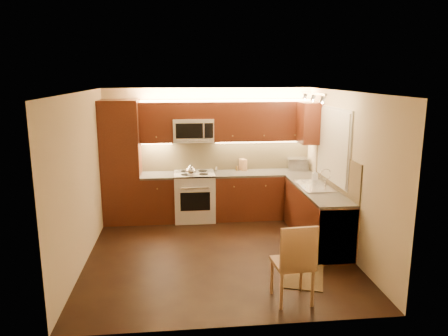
{
  "coord_description": "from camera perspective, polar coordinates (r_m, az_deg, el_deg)",
  "views": [
    {
      "loc": [
        -0.57,
        -6.2,
        2.74
      ],
      "look_at": [
        0.15,
        0.55,
        1.25
      ],
      "focal_mm": 34.1,
      "sensor_mm": 36.0,
      "label": 1
    }
  ],
  "objects": [
    {
      "name": "floor",
      "position": [
        6.81,
        -0.78,
        -11.37
      ],
      "size": [
        4.0,
        4.0,
        0.01
      ],
      "primitive_type": "cube",
      "color": "black",
      "rests_on": "ground"
    },
    {
      "name": "knife_block",
      "position": [
        8.37,
        2.56,
        0.45
      ],
      "size": [
        0.15,
        0.19,
        0.22
      ],
      "primitive_type": "cube",
      "rotation": [
        0.0,
        0.0,
        0.36
      ],
      "color": "#B0814F",
      "rests_on": "counter_back_right"
    },
    {
      "name": "backsplash_right",
      "position": [
        7.25,
        14.75,
        -0.31
      ],
      "size": [
        0.02,
        2.0,
        0.6
      ],
      "primitive_type": "cube",
      "color": "tan",
      "rests_on": "wall_right"
    },
    {
      "name": "faucet",
      "position": [
        7.38,
        13.48,
        -1.21
      ],
      "size": [
        0.2,
        0.04,
        0.3
      ],
      "primitive_type": null,
      "color": "silver",
      "rests_on": "counter_right"
    },
    {
      "name": "stove",
      "position": [
        8.21,
        -3.97,
        -3.79
      ],
      "size": [
        0.76,
        0.65,
        0.92
      ],
      "primitive_type": null,
      "color": "silver",
      "rests_on": "floor"
    },
    {
      "name": "sink",
      "position": [
        7.34,
        12.13,
        -1.82
      ],
      "size": [
        0.52,
        0.86,
        0.15
      ],
      "primitive_type": null,
      "color": "silver",
      "rests_on": "counter_right"
    },
    {
      "name": "counter_right",
      "position": [
        7.23,
        12.46,
        -2.84
      ],
      "size": [
        0.6,
        2.0,
        0.04
      ],
      "primitive_type": "cube",
      "color": "#34312F",
      "rests_on": "base_cab_right"
    },
    {
      "name": "counter_back_left",
      "position": [
        8.13,
        -8.88,
        -1.0
      ],
      "size": [
        0.62,
        0.6,
        0.04
      ],
      "primitive_type": "cube",
      "color": "#34312F",
      "rests_on": "base_cab_back_left"
    },
    {
      "name": "wall_front",
      "position": [
        4.5,
        1.55,
        -6.99
      ],
      "size": [
        4.0,
        0.01,
        2.5
      ],
      "primitive_type": "cube",
      "color": "beige",
      "rests_on": "ground"
    },
    {
      "name": "spice_jar_c",
      "position": [
        8.39,
        1.84,
        0.06
      ],
      "size": [
        0.06,
        0.06,
        0.1
      ],
      "primitive_type": "cylinder",
      "rotation": [
        0.0,
        0.0,
        -0.26
      ],
      "color": "silver",
      "rests_on": "counter_back_right"
    },
    {
      "name": "upper_cab_back_right",
      "position": [
        8.24,
        5.26,
        6.29
      ],
      "size": [
        1.92,
        0.35,
        0.75
      ],
      "primitive_type": "cube",
      "color": "#451B0E",
      "rests_on": "wall_back"
    },
    {
      "name": "soap_bottle",
      "position": [
        7.73,
        12.08,
        -0.92
      ],
      "size": [
        0.1,
        0.1,
        0.2
      ],
      "primitive_type": "imported",
      "rotation": [
        0.0,
        0.0,
        -0.11
      ],
      "color": "silver",
      "rests_on": "counter_right"
    },
    {
      "name": "ceiling",
      "position": [
        6.24,
        -0.85,
        10.16
      ],
      "size": [
        4.0,
        4.0,
        0.01
      ],
      "primitive_type": "cube",
      "color": "beige",
      "rests_on": "ground"
    },
    {
      "name": "spice_jar_a",
      "position": [
        8.28,
        -1.02,
        -0.13
      ],
      "size": [
        0.05,
        0.05,
        0.1
      ],
      "primitive_type": "cylinder",
      "rotation": [
        0.0,
        0.0,
        -0.27
      ],
      "color": "silver",
      "rests_on": "counter_back_right"
    },
    {
      "name": "upper_cab_right_corner",
      "position": [
        8.02,
        11.39,
        5.94
      ],
      "size": [
        0.35,
        0.5,
        0.75
      ],
      "primitive_type": "cube",
      "color": "#451B0E",
      "rests_on": "wall_right"
    },
    {
      "name": "wall_left",
      "position": [
        6.54,
        -18.55,
        -1.46
      ],
      "size": [
        0.01,
        4.0,
        2.5
      ],
      "primitive_type": "cube",
      "color": "beige",
      "rests_on": "ground"
    },
    {
      "name": "window_frame",
      "position": [
        7.31,
        14.47,
        3.01
      ],
      "size": [
        0.03,
        1.44,
        1.24
      ],
      "primitive_type": "cube",
      "color": "silver",
      "rests_on": "wall_right"
    },
    {
      "name": "dining_chair",
      "position": [
        5.38,
        9.16,
        -12.25
      ],
      "size": [
        0.49,
        0.49,
        1.03
      ],
      "primitive_type": null,
      "rotation": [
        0.0,
        0.0,
        0.08
      ],
      "color": "#B0814F",
      "rests_on": "floor"
    },
    {
      "name": "rug",
      "position": [
        6.2,
        10.52,
        -14.02
      ],
      "size": [
        0.79,
        0.96,
        0.01
      ],
      "primitive_type": "cube",
      "rotation": [
        0.0,
        0.0,
        -0.33
      ],
      "color": "black",
      "rests_on": "floor"
    },
    {
      "name": "kettle",
      "position": [
        7.86,
        -4.49,
        -0.22
      ],
      "size": [
        0.22,
        0.22,
        0.22
      ],
      "primitive_type": null,
      "rotation": [
        0.0,
        0.0,
        0.18
      ],
      "color": "silver",
      "rests_on": "stove"
    },
    {
      "name": "spice_jar_b",
      "position": [
        8.35,
        1.72,
        -0.03
      ],
      "size": [
        0.05,
        0.05,
        0.1
      ],
      "primitive_type": "cylinder",
      "rotation": [
        0.0,
        0.0,
        -0.27
      ],
      "color": "brown",
      "rests_on": "counter_back_right"
    },
    {
      "name": "wall_right",
      "position": [
        6.88,
        16.01,
        -0.63
      ],
      "size": [
        0.01,
        4.0,
        2.5
      ],
      "primitive_type": "cube",
      "color": "beige",
      "rests_on": "ground"
    },
    {
      "name": "base_cab_back_left",
      "position": [
        8.25,
        -8.78,
        -4.04
      ],
      "size": [
        0.62,
        0.6,
        0.86
      ],
      "primitive_type": "cube",
      "color": "#451B0E",
      "rests_on": "floor"
    },
    {
      "name": "base_cab_right",
      "position": [
        7.36,
        12.29,
        -6.23
      ],
      "size": [
        0.6,
        2.0,
        0.86
      ],
      "primitive_type": "cube",
      "color": "#451B0E",
      "rests_on": "floor"
    },
    {
      "name": "upper_cab_bridge",
      "position": [
        8.06,
        -4.18,
        7.75
      ],
      "size": [
        0.76,
        0.35,
        0.31
      ],
      "primitive_type": "cube",
      "color": "#451B0E",
      "rests_on": "wall_back"
    },
    {
      "name": "upper_cab_back_left",
      "position": [
        8.09,
        -9.08,
        6.08
      ],
      "size": [
        0.62,
        0.35,
        0.75
      ],
      "primitive_type": "cube",
      "color": "#451B0E",
      "rests_on": "wall_back"
    },
    {
      "name": "backsplash_back",
      "position": [
        8.39,
        0.32,
        1.8
      ],
      "size": [
        3.3,
        0.02,
        0.6
      ],
      "primitive_type": "cube",
      "color": "tan",
      "rests_on": "wall_back"
    },
    {
      "name": "toaster_oven",
      "position": [
        8.54,
        9.81,
        0.55
      ],
      "size": [
        0.42,
        0.34,
        0.24
      ],
      "primitive_type": "cube",
      "rotation": [
        0.0,
        0.0,
        -0.11
      ],
      "color": "silver",
      "rests_on": "counter_back_right"
    },
    {
      "name": "pantry",
      "position": [
        8.14,
        -13.59,
        0.75
      ],
      "size": [
        0.7,
        0.6,
        2.3
      ],
      "primitive_type": "cube",
      "color": "#451B0E",
      "rests_on": "floor"
    },
    {
      "name": "dishwasher",
      "position": [
        6.73,
        14.16,
        -8.08
      ],
      "size": [
        0.58,
        0.6,
        0.84
      ],
      "primitive_type": "cube",
      "color": "silver",
      "rests_on": "floor"
    },
    {
      "name": "wall_back",
      "position": [
        8.36,
        -2.08,
        2.1
      ],
      "size": [
        4.0,
        0.01,
        2.5
      ],
      "primitive_type": "cube",
      "color": "beige",
      "rests_on": "ground"
    },
    {
      "name": "spice_jar_d",
      "position": [
        8.3,
        -1.03,
        -0.12
      ],
      "size": [
        0.06,
        0.06,
        0.09
      ],
      "primitive_type": "cylinder",
      "rotation": [
        0.0,
        0.0,
        0.34
      ],
      "color": "olive",
      "rests_on": "counter_back_right"
    },
    {
      "name": "counter_back_right",
      "position": [
        8.28,
        5.29,
        -0.66
      ],
      "size": [
        1.92,
        0.6,
        0.04
      ],
      "primitive_type": "cube",
      "color": "#34312F",
      "rests_on": "base_cab_back_right"
    },
    {
      "name": "base_cab_back_right",
      "position": [
        8.39,
        5.23,
        -3.66
      ],
      "size": [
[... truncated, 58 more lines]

